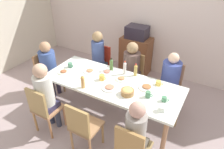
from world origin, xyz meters
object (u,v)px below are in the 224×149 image
(person_2, at_px, (98,55))
(person_0, at_px, (170,77))
(chair_6, at_px, (47,72))
(cup_5, at_px, (164,99))
(cup_4, at_px, (162,109))
(bottle_2, at_px, (111,65))
(bottle_1, at_px, (83,82))
(microwave, at_px, (137,32))
(person_4, at_px, (131,65))
(bowl_0, at_px, (127,92))
(cup_2, at_px, (148,94))
(person_5, at_px, (136,133))
(plate_5, at_px, (107,72))
(person_1, at_px, (45,93))
(chair_2, at_px, (100,64))
(plate_2, at_px, (90,71))
(chair_4, at_px, (133,73))
(chair_5, at_px, (132,148))
(plate_1, at_px, (110,87))
(cup_1, at_px, (102,77))
(bottle_3, at_px, (125,68))
(plate_4, at_px, (121,79))
(side_cabinet, at_px, (136,55))
(chair_3, at_px, (83,126))
(person_6, at_px, (48,64))
(cup_3, at_px, (70,65))
(chair_0, at_px, (170,84))
(plate_3, at_px, (64,72))
(dining_table, at_px, (112,86))
(plate_0, at_px, (147,87))

(person_2, bearing_deg, person_0, 0.06)
(chair_6, relative_size, cup_5, 8.45)
(cup_4, bearing_deg, bottle_2, 152.17)
(person_0, bearing_deg, cup_4, -80.77)
(bottle_1, bearing_deg, microwave, 89.89)
(person_4, height_order, bowl_0, person_4)
(bowl_0, distance_m, cup_2, 0.31)
(person_0, bearing_deg, person_5, -90.00)
(plate_5, bearing_deg, person_1, -119.51)
(chair_2, xyz_separation_m, chair_6, (-0.77, -0.84, 0.00))
(plate_2, bearing_deg, chair_4, 55.24)
(person_5, height_order, microwave, person_5)
(chair_5, xyz_separation_m, chair_6, (-2.32, 0.84, 0.00))
(person_4, height_order, plate_2, person_4)
(plate_1, distance_m, bottle_1, 0.43)
(cup_1, distance_m, bottle_3, 0.44)
(person_2, bearing_deg, plate_5, -44.10)
(plate_4, distance_m, side_cabinet, 1.64)
(chair_2, bearing_deg, chair_4, 0.00)
(chair_3, relative_size, plate_5, 4.41)
(person_6, bearing_deg, chair_6, 180.00)
(plate_4, height_order, cup_2, cup_2)
(chair_2, relative_size, bottle_3, 3.53)
(bowl_0, distance_m, cup_3, 1.31)
(bottle_2, bearing_deg, plate_1, -62.79)
(chair_0, relative_size, plate_3, 4.39)
(person_5, bearing_deg, cup_5, 79.31)
(cup_4, xyz_separation_m, bottle_1, (-1.26, -0.09, 0.07))
(dining_table, height_order, plate_5, plate_5)
(person_6, bearing_deg, plate_0, 3.93)
(plate_4, xyz_separation_m, cup_2, (0.57, -0.23, 0.03))
(cup_2, xyz_separation_m, side_cabinet, (-0.99, 1.78, -0.37))
(chair_0, xyz_separation_m, bottle_1, (-1.10, -1.20, 0.37))
(person_0, relative_size, plate_1, 4.55)
(bottle_2, height_order, bottle_3, bottle_3)
(person_2, height_order, bottle_1, person_2)
(person_0, relative_size, plate_5, 5.77)
(cup_4, bearing_deg, dining_table, 163.78)
(dining_table, height_order, side_cabinet, side_cabinet)
(person_1, xyz_separation_m, bottle_3, (0.84, 1.08, 0.14))
(plate_3, height_order, cup_5, cup_5)
(plate_3, xyz_separation_m, cup_1, (0.72, 0.14, 0.03))
(person_5, distance_m, bottle_3, 1.31)
(side_cabinet, bearing_deg, cup_1, -85.44)
(cup_3, bearing_deg, bowl_0, -9.55)
(cup_4, bearing_deg, microwave, 122.58)
(person_2, height_order, chair_3, person_2)
(cup_3, bearing_deg, person_5, -25.05)
(plate_2, bearing_deg, chair_6, -174.67)
(plate_4, relative_size, cup_3, 1.70)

